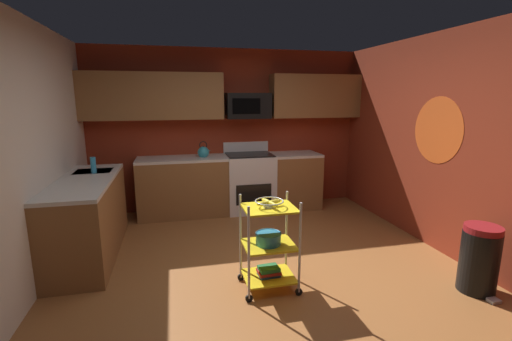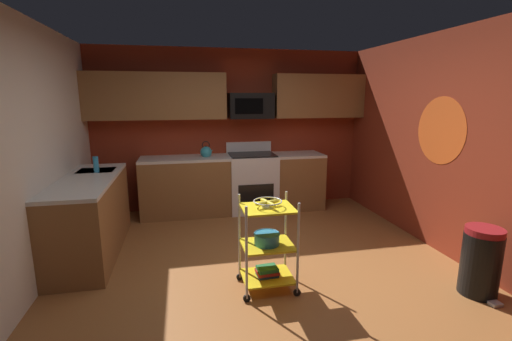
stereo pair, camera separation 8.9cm
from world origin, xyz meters
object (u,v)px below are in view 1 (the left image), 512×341
Objects in this scene: microwave at (248,106)px; fruit_bowl at (269,202)px; mixing_bowl_large at (268,238)px; book_stack at (269,271)px; kettle at (203,152)px; dish_soap_bottle at (93,165)px; trash_can at (479,259)px; oven_range at (249,182)px; rolling_cart at (269,245)px.

microwave is 2.57× the size of fruit_bowl.
mixing_bowl_large is 0.34m from book_stack.
kettle is (-0.40, 2.44, 0.12)m from fruit_bowl.
dish_soap_bottle reaches higher than trash_can.
kettle reaches higher than fruit_bowl.
rolling_cart is (-0.34, -2.44, -0.03)m from oven_range.
book_stack is 2.01m from trash_can.
fruit_bowl is 0.41× the size of trash_can.
mixing_bowl_large is 1.14× the size of book_stack.
book_stack is at bearing -80.71° from kettle.
oven_range is at bearing 82.16° from fruit_bowl.
book_stack is 1.10× the size of dish_soap_bottle.
rolling_cart reaches higher than book_stack.
kettle is (-0.73, -0.11, -0.70)m from microwave.
dish_soap_bottle reaches higher than book_stack.
kettle is at bearing 99.15° from mixing_bowl_large.
kettle reaches higher than dish_soap_bottle.
oven_range is 1.57× the size of microwave.
microwave is at bearing 82.49° from fruit_bowl.
trash_can is (1.95, -0.51, -0.19)m from mixing_bowl_large.
book_stack is (0.00, 0.00, -0.28)m from rolling_cart.
dish_soap_bottle is at bearing -147.88° from kettle.
dish_soap_bottle is at bearing -157.42° from oven_range.
trash_can reaches higher than mixing_bowl_large.
dish_soap_bottle is at bearing 139.62° from mixing_bowl_large.
rolling_cart is 3.36× the size of fruit_bowl.
dish_soap_bottle is 4.34m from trash_can.
rolling_cart is 0.07m from mixing_bowl_large.
oven_range is 5.50× the size of dish_soap_bottle.
dish_soap_bottle reaches higher than fruit_bowl.
mixing_bowl_large is (-0.01, 0.00, 0.07)m from rolling_cart.
dish_soap_bottle reaches higher than mixing_bowl_large.
oven_range is 1.67× the size of trash_can.
kettle is 3.82m from trash_can.
microwave is 2.47m from dish_soap_bottle.
book_stack is at bearing -97.84° from oven_range.
fruit_bowl reaches higher than mixing_bowl_large.
microwave is 3.71m from trash_can.
book_stack is (-0.00, 0.00, -0.70)m from fruit_bowl.
fruit_bowl is at bearing 0.00° from rolling_cart.
fruit_bowl is 0.36m from mixing_bowl_large.
oven_range is 2.49m from fruit_bowl.
dish_soap_bottle is at bearing 151.38° from trash_can.
mixing_bowl_large is at bearing 180.00° from rolling_cart.
rolling_cart is at bearing 165.28° from trash_can.
trash_can is at bearing -51.52° from kettle.
dish_soap_bottle is (-1.81, 1.54, 0.50)m from mixing_bowl_large.
mixing_bowl_large is 0.95× the size of kettle.
oven_range is 2.46m from mixing_bowl_large.
mixing_bowl_large reaches higher than book_stack.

